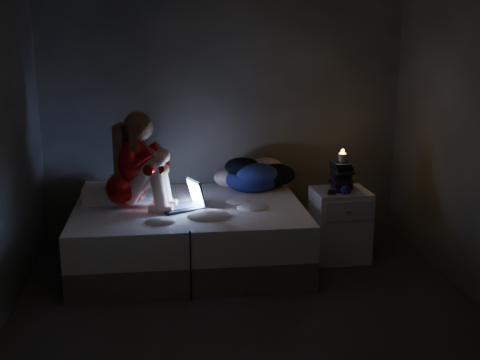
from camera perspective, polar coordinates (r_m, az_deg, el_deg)
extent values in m
cube|color=black|center=(4.64, 0.96, -12.85)|extent=(3.60, 3.80, 0.02)
cube|color=#3C3D39|center=(6.08, -1.55, 6.67)|extent=(3.60, 0.02, 2.60)
cube|color=#3C3D39|center=(2.39, 7.58, -5.47)|extent=(3.60, 0.02, 2.60)
cube|color=white|center=(5.67, -12.25, -1.17)|extent=(0.47, 0.33, 0.14)
cube|color=white|center=(5.66, 9.43, -4.19)|extent=(0.51, 0.45, 0.66)
cylinder|color=beige|center=(5.50, 9.68, 1.87)|extent=(0.07, 0.07, 0.08)
cube|color=black|center=(5.47, 8.68, -1.15)|extent=(0.12, 0.16, 0.01)
sphere|color=navy|center=(5.44, 9.89, -0.91)|extent=(0.08, 0.08, 0.08)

